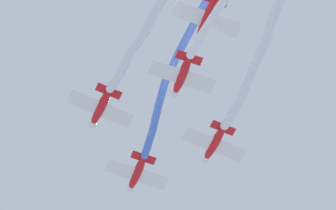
# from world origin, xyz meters

# --- Properties ---
(airplane_lead) EXTENTS (6.10, 4.58, 1.52)m
(airplane_lead) POSITION_xyz_m (-6.16, -6.87, 63.19)
(airplane_lead) COLOR red
(smoke_trail_lead) EXTENTS (2.82, 18.28, 4.72)m
(smoke_trail_lead) POSITION_xyz_m (-4.84, 4.01, 65.13)
(smoke_trail_lead) COLOR #4C75DB
(airplane_left_wing) EXTENTS (6.02, 4.48, 1.52)m
(airplane_left_wing) POSITION_xyz_m (-0.14, -1.77, 62.79)
(airplane_left_wing) COLOR red
(smoke_trail_left_wing) EXTENTS (3.27, 17.09, 1.57)m
(smoke_trail_left_wing) POSITION_xyz_m (-0.85, 8.59, 62.86)
(smoke_trail_left_wing) COLOR white
(airplane_right_wing) EXTENTS (6.04, 4.50, 1.52)m
(airplane_right_wing) POSITION_xyz_m (-11.25, -0.86, 63.49)
(airplane_right_wing) COLOR red
(airplane_slot) EXTENTS (6.12, 4.60, 1.52)m
(airplane_slot) POSITION_xyz_m (-5.25, 4.24, 62.99)
(airplane_slot) COLOR red
(airplane_trail) EXTENTS (6.11, 4.58, 1.52)m
(airplane_trail) POSITION_xyz_m (-4.79, 9.80, 63.59)
(airplane_trail) COLOR red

